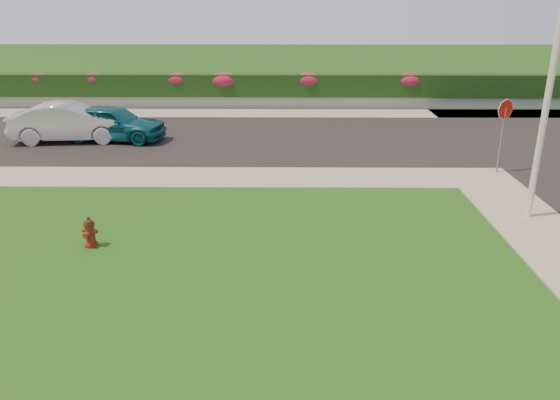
{
  "coord_description": "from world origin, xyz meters",
  "views": [
    {
      "loc": [
        0.82,
        -7.32,
        5.37
      ],
      "look_at": [
        0.71,
        4.61,
        0.9
      ],
      "focal_mm": 35.0,
      "sensor_mm": 36.0,
      "label": 1
    }
  ],
  "objects_px": {
    "utility_pole": "(547,100)",
    "stop_sign": "(504,119)",
    "fire_hydrant": "(90,232)",
    "sedan_silver": "(71,122)",
    "sedan_teal": "(113,123)"
  },
  "relations": [
    {
      "from": "utility_pole",
      "to": "stop_sign",
      "type": "distance_m",
      "value": 4.03
    },
    {
      "from": "fire_hydrant",
      "to": "sedan_silver",
      "type": "bearing_deg",
      "value": 128.26
    },
    {
      "from": "fire_hydrant",
      "to": "sedan_teal",
      "type": "height_order",
      "value": "sedan_teal"
    },
    {
      "from": "sedan_silver",
      "to": "stop_sign",
      "type": "xyz_separation_m",
      "value": [
        15.16,
        -3.89,
        0.99
      ]
    },
    {
      "from": "fire_hydrant",
      "to": "utility_pole",
      "type": "bearing_deg",
      "value": 25.73
    },
    {
      "from": "fire_hydrant",
      "to": "utility_pole",
      "type": "xyz_separation_m",
      "value": [
        10.71,
        1.82,
        2.7
      ]
    },
    {
      "from": "fire_hydrant",
      "to": "sedan_silver",
      "type": "height_order",
      "value": "sedan_silver"
    },
    {
      "from": "sedan_teal",
      "to": "stop_sign",
      "type": "xyz_separation_m",
      "value": [
        13.59,
        -4.01,
        1.04
      ]
    },
    {
      "from": "fire_hydrant",
      "to": "utility_pole",
      "type": "distance_m",
      "value": 11.2
    },
    {
      "from": "sedan_teal",
      "to": "sedan_silver",
      "type": "height_order",
      "value": "sedan_silver"
    },
    {
      "from": "fire_hydrant",
      "to": "stop_sign",
      "type": "distance_m",
      "value": 12.68
    },
    {
      "from": "sedan_silver",
      "to": "fire_hydrant",
      "type": "bearing_deg",
      "value": -163.46
    },
    {
      "from": "sedan_teal",
      "to": "sedan_silver",
      "type": "bearing_deg",
      "value": 102.52
    },
    {
      "from": "stop_sign",
      "to": "sedan_silver",
      "type": "bearing_deg",
      "value": 160.6
    },
    {
      "from": "sedan_silver",
      "to": "utility_pole",
      "type": "distance_m",
      "value": 16.63
    }
  ]
}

